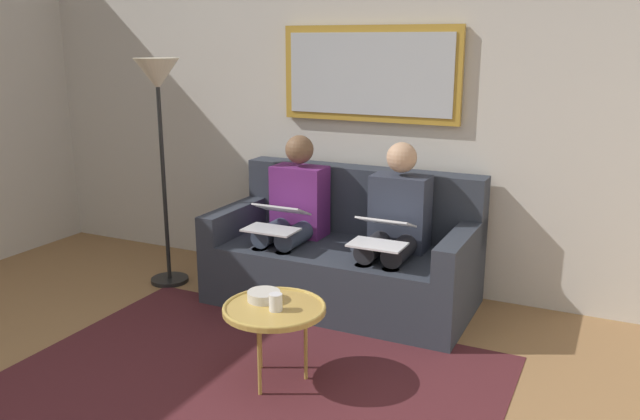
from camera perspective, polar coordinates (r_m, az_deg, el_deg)
name	(u,v)px	position (r m, az deg, el deg)	size (l,w,h in m)	color
wall_rear	(374,109)	(4.78, 4.72, 8.87)	(6.00, 0.12, 2.60)	beige
area_rug	(252,379)	(3.64, -5.98, -14.56)	(2.60, 1.80, 0.01)	#4C1E23
couch	(346,257)	(4.55, 2.28, -4.13)	(1.78, 0.90, 0.90)	#2D333D
framed_mirror	(369,74)	(4.67, 4.37, 11.83)	(1.32, 0.05, 0.67)	#B7892D
coffee_table	(274,309)	(3.44, -4.03, -8.71)	(0.54, 0.54, 0.44)	tan
cup	(276,302)	(3.38, -3.91, -8.08)	(0.07, 0.07, 0.09)	silver
bowl	(264,296)	(3.52, -4.96, -7.52)	(0.18, 0.18, 0.05)	beige
person_left	(395,225)	(4.27, 6.58, -1.32)	(0.38, 0.58, 1.14)	#2D3342
laptop_white	(382,232)	(4.05, 5.48, -1.91)	(0.34, 0.36, 0.16)	white
person_right	(293,212)	(4.56, -2.36, -0.20)	(0.38, 0.58, 1.14)	#66236B
laptop_silver	(277,218)	(4.36, -3.81, -0.71)	(0.35, 0.36, 0.16)	silver
standing_lamp	(159,100)	(4.80, -13.99, 9.37)	(0.32, 0.32, 1.66)	black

